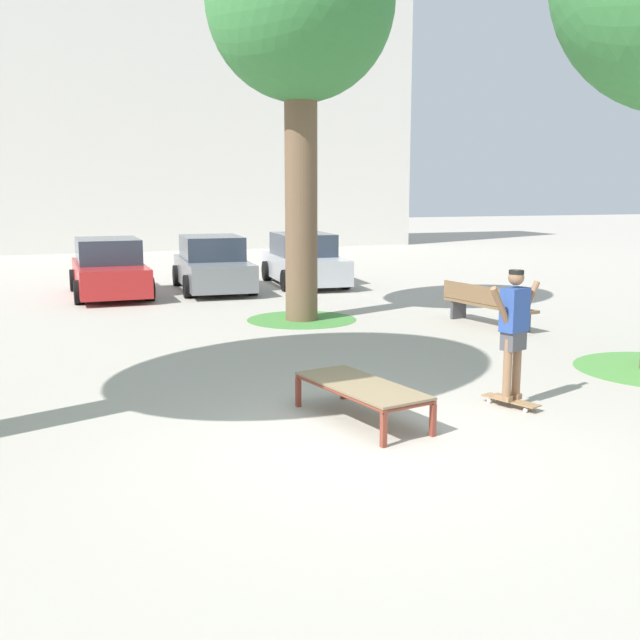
# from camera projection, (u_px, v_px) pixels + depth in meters

# --- Properties ---
(ground_plane) EXTENTS (120.00, 120.00, 0.00)m
(ground_plane) POSITION_uv_depth(u_px,v_px,m) (364.00, 444.00, 8.35)
(ground_plane) COLOR #B2AA9E
(building_facade) EXTENTS (30.10, 4.00, 15.40)m
(building_facade) POSITION_uv_depth(u_px,v_px,m) (87.00, 77.00, 33.57)
(building_facade) COLOR silver
(building_facade) RESTS_ON ground
(skate_box) EXTENTS (1.15, 2.02, 0.46)m
(skate_box) POSITION_uv_depth(u_px,v_px,m) (361.00, 388.00, 9.14)
(skate_box) COLOR brown
(skate_box) RESTS_ON ground
(skateboard) EXTENTS (0.47, 0.82, 0.09)m
(skateboard) POSITION_uv_depth(u_px,v_px,m) (511.00, 401.00, 9.78)
(skateboard) COLOR #9E754C
(skateboard) RESTS_ON ground
(skater) EXTENTS (0.96, 0.43, 1.69)m
(skater) POSITION_uv_depth(u_px,v_px,m) (514.00, 325.00, 9.61)
(skater) COLOR #8E6647
(skater) RESTS_ON skateboard
(tree_mid_back) EXTENTS (3.84, 3.84, 8.57)m
(tree_mid_back) POSITION_uv_depth(u_px,v_px,m) (300.00, 7.00, 15.20)
(tree_mid_back) COLOR brown
(tree_mid_back) RESTS_ON ground
(grass_patch_mid_back) EXTENTS (2.37, 2.37, 0.01)m
(grass_patch_mid_back) POSITION_uv_depth(u_px,v_px,m) (302.00, 319.00, 16.29)
(grass_patch_mid_back) COLOR #47893D
(grass_patch_mid_back) RESTS_ON ground
(car_red) EXTENTS (1.95, 4.22, 1.50)m
(car_red) POSITION_uv_depth(u_px,v_px,m) (109.00, 270.00, 19.85)
(car_red) COLOR red
(car_red) RESTS_ON ground
(car_grey) EXTENTS (2.08, 4.28, 1.50)m
(car_grey) POSITION_uv_depth(u_px,v_px,m) (213.00, 265.00, 20.92)
(car_grey) COLOR slate
(car_grey) RESTS_ON ground
(car_silver) EXTENTS (2.13, 4.30, 1.50)m
(car_silver) POSITION_uv_depth(u_px,v_px,m) (304.00, 261.00, 22.17)
(car_silver) COLOR #B7BABF
(car_silver) RESTS_ON ground
(park_bench) EXTENTS (0.85, 2.44, 0.83)m
(park_bench) POSITION_uv_depth(u_px,v_px,m) (487.00, 304.00, 15.51)
(park_bench) COLOR brown
(park_bench) RESTS_ON ground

